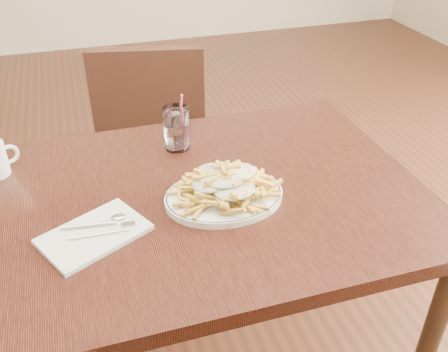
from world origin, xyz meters
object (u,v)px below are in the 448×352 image
object	(u,v)px
water_glass	(177,130)
loaded_fries	(224,180)
table	(185,220)
chair_far	(153,134)
fries_plate	(224,196)

from	to	relation	value
water_glass	loaded_fries	bearing A→B (deg)	-80.06
loaded_fries	water_glass	size ratio (longest dim) A/B	1.72
table	chair_far	size ratio (longest dim) A/B	1.34
chair_far	water_glass	xyz separation A→B (m)	(-0.01, -0.55, 0.30)
table	fries_plate	xyz separation A→B (m)	(0.09, -0.05, 0.09)
table	fries_plate	size ratio (longest dim) A/B	3.34
chair_far	loaded_fries	size ratio (longest dim) A/B	3.16
table	fries_plate	distance (m)	0.13
chair_far	water_glass	bearing A→B (deg)	-91.08
table	water_glass	world-z (taller)	water_glass
loaded_fries	table	bearing A→B (deg)	151.01
chair_far	table	bearing A→B (deg)	-93.50
table	chair_far	world-z (taller)	chair_far
chair_far	fries_plate	world-z (taller)	chair_far
table	water_glass	distance (m)	0.28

